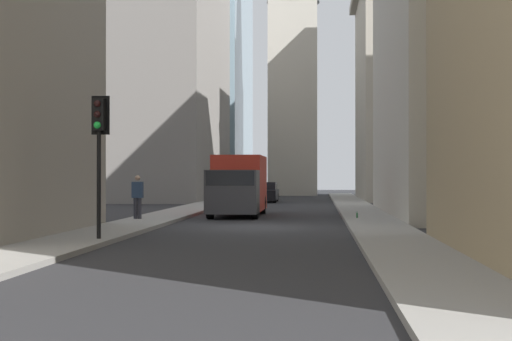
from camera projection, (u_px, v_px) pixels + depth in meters
name	position (u px, v px, depth m)	size (l,w,h in m)	color
ground_plane	(255.00, 227.00, 27.18)	(135.00, 135.00, 0.00)	#262628
sidewalk_right	(136.00, 224.00, 27.55)	(90.00, 2.20, 0.14)	gray
sidewalk_left	(378.00, 226.00, 26.80)	(90.00, 2.20, 0.14)	gray
building_left_far	(425.00, 72.00, 56.43)	(13.80, 10.50, 19.71)	#A8A091
building_left_midfar	(494.00, 23.00, 34.57)	(17.04, 10.00, 18.15)	#B7B2A5
building_right_far	(153.00, 63.00, 57.79)	(18.40, 10.00, 21.53)	gray
church_spire	(293.00, 8.00, 69.90)	(5.04, 5.04, 34.14)	#B7B2A5
delivery_truck	(238.00, 185.00, 34.41)	(6.46, 2.25, 2.84)	red
sedan_black	(265.00, 193.00, 51.96)	(4.30, 1.78, 1.42)	black
traffic_light_foreground	(99.00, 133.00, 20.59)	(0.43, 0.52, 4.03)	black
pedestrian	(138.00, 195.00, 29.93)	(0.26, 0.44, 1.77)	#33333D
discarded_bottle	(357.00, 215.00, 30.53)	(0.07, 0.07, 0.27)	#236033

